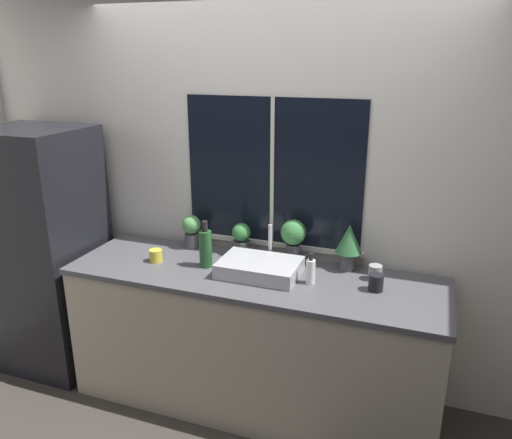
{
  "coord_description": "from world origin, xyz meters",
  "views": [
    {
      "loc": [
        0.97,
        -2.26,
        2.18
      ],
      "look_at": [
        0.02,
        0.34,
        1.27
      ],
      "focal_mm": 35.0,
      "sensor_mm": 36.0,
      "label": 1
    }
  ],
  "objects_px": {
    "refrigerator": "(45,251)",
    "potted_plant_center_right": "(293,236)",
    "mug_yellow": "(156,256)",
    "mug_grey": "(375,272)",
    "sink": "(260,267)",
    "soap_bottle": "(311,271)",
    "bottle_tall": "(205,248)",
    "potted_plant_far_left": "(192,230)",
    "mug_black": "(376,283)",
    "potted_plant_center_left": "(241,239)",
    "potted_plant_far_right": "(349,243)"
  },
  "relations": [
    {
      "from": "refrigerator",
      "to": "mug_yellow",
      "type": "height_order",
      "value": "refrigerator"
    },
    {
      "from": "potted_plant_center_right",
      "to": "mug_black",
      "type": "relative_size",
      "value": 2.88
    },
    {
      "from": "refrigerator",
      "to": "mug_yellow",
      "type": "relative_size",
      "value": 21.08
    },
    {
      "from": "potted_plant_far_left",
      "to": "soap_bottle",
      "type": "relative_size",
      "value": 1.24
    },
    {
      "from": "soap_bottle",
      "to": "mug_yellow",
      "type": "relative_size",
      "value": 2.26
    },
    {
      "from": "sink",
      "to": "bottle_tall",
      "type": "bearing_deg",
      "value": -179.79
    },
    {
      "from": "sink",
      "to": "mug_yellow",
      "type": "xyz_separation_m",
      "value": [
        -0.7,
        -0.04,
        -0.01
      ]
    },
    {
      "from": "sink",
      "to": "soap_bottle",
      "type": "xyz_separation_m",
      "value": [
        0.32,
        -0.02,
        0.03
      ]
    },
    {
      "from": "potted_plant_center_right",
      "to": "mug_grey",
      "type": "xyz_separation_m",
      "value": [
        0.53,
        -0.09,
        -0.13
      ]
    },
    {
      "from": "potted_plant_center_right",
      "to": "soap_bottle",
      "type": "relative_size",
      "value": 1.51
    },
    {
      "from": "bottle_tall",
      "to": "mug_grey",
      "type": "relative_size",
      "value": 3.37
    },
    {
      "from": "refrigerator",
      "to": "mug_grey",
      "type": "distance_m",
      "value": 2.28
    },
    {
      "from": "potted_plant_far_left",
      "to": "mug_black",
      "type": "height_order",
      "value": "potted_plant_far_left"
    },
    {
      "from": "potted_plant_center_left",
      "to": "soap_bottle",
      "type": "relative_size",
      "value": 1.17
    },
    {
      "from": "mug_grey",
      "to": "potted_plant_far_left",
      "type": "bearing_deg",
      "value": 175.7
    },
    {
      "from": "potted_plant_center_left",
      "to": "potted_plant_far_right",
      "type": "bearing_deg",
      "value": -0.0
    },
    {
      "from": "refrigerator",
      "to": "potted_plant_center_right",
      "type": "distance_m",
      "value": 1.77
    },
    {
      "from": "potted_plant_far_left",
      "to": "potted_plant_center_right",
      "type": "distance_m",
      "value": 0.72
    },
    {
      "from": "potted_plant_center_left",
      "to": "mug_black",
      "type": "distance_m",
      "value": 0.94
    },
    {
      "from": "potted_plant_far_left",
      "to": "mug_yellow",
      "type": "bearing_deg",
      "value": -109.87
    },
    {
      "from": "sink",
      "to": "soap_bottle",
      "type": "bearing_deg",
      "value": -2.8
    },
    {
      "from": "potted_plant_center_left",
      "to": "soap_bottle",
      "type": "xyz_separation_m",
      "value": [
        0.54,
        -0.28,
        -0.03
      ]
    },
    {
      "from": "potted_plant_far_left",
      "to": "mug_black",
      "type": "relative_size",
      "value": 2.37
    },
    {
      "from": "potted_plant_far_left",
      "to": "soap_bottle",
      "type": "height_order",
      "value": "potted_plant_far_left"
    },
    {
      "from": "sink",
      "to": "potted_plant_far_left",
      "type": "distance_m",
      "value": 0.65
    },
    {
      "from": "refrigerator",
      "to": "mug_black",
      "type": "xyz_separation_m",
      "value": [
        2.29,
        0.05,
        0.1
      ]
    },
    {
      "from": "sink",
      "to": "potted_plant_center_right",
      "type": "distance_m",
      "value": 0.32
    },
    {
      "from": "potted_plant_far_right",
      "to": "soap_bottle",
      "type": "xyz_separation_m",
      "value": [
        -0.17,
        -0.28,
        -0.1
      ]
    },
    {
      "from": "potted_plant_center_right",
      "to": "bottle_tall",
      "type": "distance_m",
      "value": 0.56
    },
    {
      "from": "potted_plant_center_left",
      "to": "potted_plant_center_right",
      "type": "distance_m",
      "value": 0.36
    },
    {
      "from": "mug_yellow",
      "to": "mug_grey",
      "type": "bearing_deg",
      "value": 8.61
    },
    {
      "from": "bottle_tall",
      "to": "mug_grey",
      "type": "height_order",
      "value": "bottle_tall"
    },
    {
      "from": "mug_yellow",
      "to": "mug_black",
      "type": "bearing_deg",
      "value": 2.4
    },
    {
      "from": "sink",
      "to": "potted_plant_far_left",
      "type": "relative_size",
      "value": 2.07
    },
    {
      "from": "refrigerator",
      "to": "potted_plant_far_right",
      "type": "bearing_deg",
      "value": 8.07
    },
    {
      "from": "potted_plant_center_left",
      "to": "sink",
      "type": "bearing_deg",
      "value": -49.57
    },
    {
      "from": "potted_plant_center_left",
      "to": "mug_yellow",
      "type": "distance_m",
      "value": 0.56
    },
    {
      "from": "sink",
      "to": "mug_yellow",
      "type": "relative_size",
      "value": 5.81
    },
    {
      "from": "refrigerator",
      "to": "mug_grey",
      "type": "height_order",
      "value": "refrigerator"
    },
    {
      "from": "potted_plant_far_left",
      "to": "mug_grey",
      "type": "xyz_separation_m",
      "value": [
        1.25,
        -0.09,
        -0.09
      ]
    },
    {
      "from": "sink",
      "to": "bottle_tall",
      "type": "height_order",
      "value": "bottle_tall"
    },
    {
      "from": "bottle_tall",
      "to": "mug_black",
      "type": "height_order",
      "value": "bottle_tall"
    },
    {
      "from": "refrigerator",
      "to": "mug_black",
      "type": "distance_m",
      "value": 2.29
    },
    {
      "from": "potted_plant_far_right",
      "to": "mug_yellow",
      "type": "relative_size",
      "value": 3.55
    },
    {
      "from": "potted_plant_center_left",
      "to": "soap_bottle",
      "type": "bearing_deg",
      "value": -27.12
    },
    {
      "from": "refrigerator",
      "to": "potted_plant_center_right",
      "type": "xyz_separation_m",
      "value": [
        1.73,
        0.3,
        0.22
      ]
    },
    {
      "from": "sink",
      "to": "bottle_tall",
      "type": "relative_size",
      "value": 1.59
    },
    {
      "from": "bottle_tall",
      "to": "mug_yellow",
      "type": "bearing_deg",
      "value": -173.58
    },
    {
      "from": "potted_plant_center_right",
      "to": "refrigerator",
      "type": "bearing_deg",
      "value": -170.31
    },
    {
      "from": "soap_bottle",
      "to": "mug_yellow",
      "type": "height_order",
      "value": "soap_bottle"
    }
  ]
}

